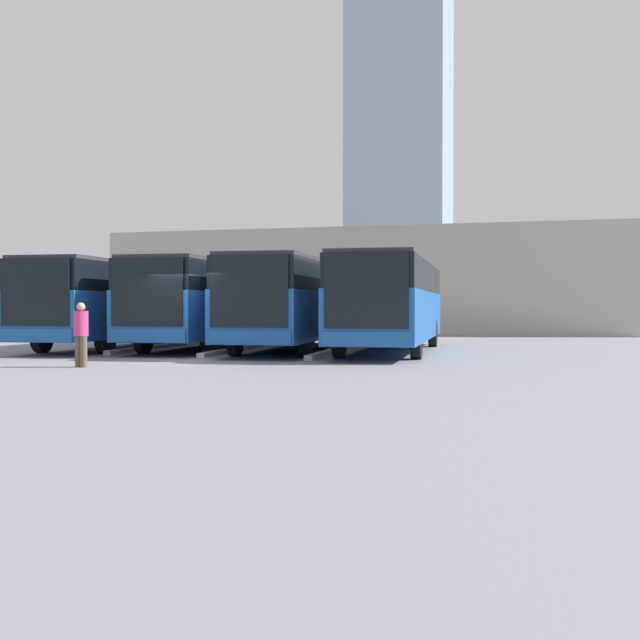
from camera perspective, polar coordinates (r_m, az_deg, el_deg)
ground_plane at (r=23.66m, az=-9.57°, el=-2.78°), size 600.00×600.00×0.00m
bus_0 at (r=27.27m, az=5.13°, el=1.41°), size 3.36×12.18×3.12m
curb_divider_0 at (r=25.94m, az=0.71°, el=-2.27°), size 0.67×6.57×0.15m
bus_1 at (r=28.30m, az=-1.58°, el=1.40°), size 3.36×12.18×3.12m
curb_divider_1 at (r=27.22m, az=-6.12°, el=-2.13°), size 0.67×6.57×0.15m
bus_2 at (r=29.92m, az=-7.56°, el=1.37°), size 3.36×12.18×3.12m
curb_divider_2 at (r=29.07m, az=-12.02°, el=-1.95°), size 0.67×6.57×0.15m
bus_3 at (r=30.87m, az=-13.83°, el=1.33°), size 3.36×12.18×3.12m
pedestrian at (r=21.21m, az=-16.63°, el=-0.85°), size 0.48×0.48×1.64m
station_building at (r=49.53m, az=3.80°, el=2.65°), size 29.68×14.31×5.94m
office_tower at (r=178.51m, az=5.74°, el=12.61°), size 20.59×20.59×76.40m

